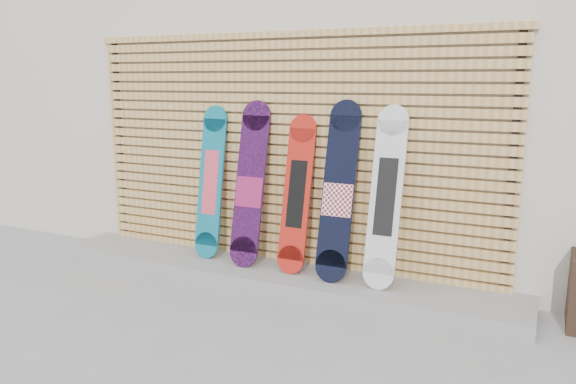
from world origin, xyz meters
name	(u,v)px	position (x,y,z in m)	size (l,w,h in m)	color
ground	(251,309)	(0.00, 0.00, 0.00)	(80.00, 80.00, 0.00)	gray
building	(416,84)	(0.50, 3.50, 1.80)	(12.00, 5.00, 3.60)	beige
concrete_step	(272,274)	(-0.15, 0.68, 0.06)	(4.60, 0.70, 0.12)	gray
slat_wall	(285,150)	(-0.15, 0.97, 1.21)	(4.26, 0.08, 2.29)	tan
snowboard_0	(211,182)	(-0.88, 0.80, 0.86)	(0.26, 0.29, 1.49)	#0D6984
snowboard_1	(250,185)	(-0.41, 0.76, 0.88)	(0.29, 0.37, 1.55)	black
snowboard_2	(297,194)	(0.07, 0.77, 0.83)	(0.26, 0.35, 1.43)	#B41D13
snowboard_3	(338,192)	(0.48, 0.74, 0.89)	(0.29, 0.41, 1.57)	black
snowboard_4	(386,197)	(0.90, 0.75, 0.89)	(0.27, 0.38, 1.54)	silver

